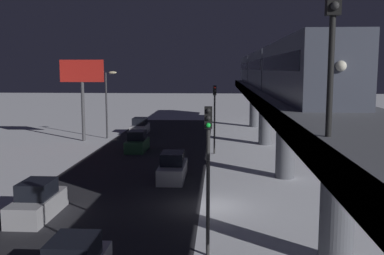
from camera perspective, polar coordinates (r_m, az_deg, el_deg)
The scene contains 13 objects.
ground_plane at distance 26.56m, azimuth 2.19°, elevation -9.94°, with size 240.00×240.00×0.00m, color white.
avenue_asphalt at distance 27.35m, azimuth -10.66°, elevation -9.54°, with size 11.00×87.70×0.01m, color #28282D.
elevated_railway at distance 25.91m, azimuth 14.02°, elevation 1.44°, with size 5.00×87.70×6.18m.
subway_train at distance 46.29m, azimuth 9.57°, elevation 7.38°, with size 2.94×55.47×3.40m.
rail_signal at distance 12.20m, azimuth 17.36°, elevation 11.65°, with size 0.36×0.41×4.00m.
sedan_silver at distance 25.93m, azimuth -18.98°, elevation -8.95°, with size 1.80×4.61×1.97m.
sedan_silver_2 at distance 32.69m, azimuth -2.47°, elevation -5.17°, with size 1.80×4.78×1.97m.
sedan_white at distance 55.64m, azimuth -6.61°, elevation 0.04°, with size 1.80×4.59×1.97m.
sedan_green at distance 43.98m, azimuth -6.96°, elevation -1.94°, with size 1.80×4.14×1.97m.
traffic_light_near at distance 18.78m, azimuth 2.06°, elevation -4.05°, with size 0.32×0.44×6.40m.
traffic_light_mid at distance 41.80m, azimuth 2.88°, elevation 2.31°, with size 0.32×0.44×6.40m.
commercial_billboard at distance 50.73m, azimuth -13.75°, elevation 5.99°, with size 4.80×0.36×8.90m.
street_lamp_far at distance 51.99m, azimuth -10.57°, elevation 3.89°, with size 1.35×0.44×7.65m.
Camera 1 is at (-0.56, 25.34, 7.95)m, focal length 42.11 mm.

